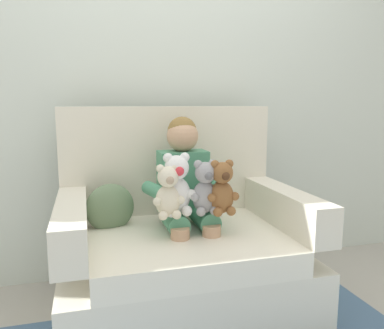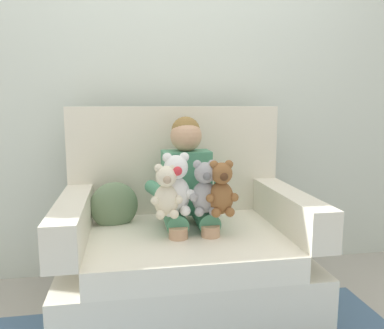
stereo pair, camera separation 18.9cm
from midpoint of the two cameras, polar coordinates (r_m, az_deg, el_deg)
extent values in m
plane|color=#ADA89E|center=(2.21, -3.87, -21.18)|extent=(8.00, 8.00, 0.00)
cube|color=silver|center=(2.56, -7.22, 13.16)|extent=(6.00, 0.10, 2.60)
cube|color=silver|center=(2.13, -3.92, -17.17)|extent=(1.24, 0.91, 0.35)
cube|color=white|center=(1.98, -3.57, -11.98)|extent=(0.96, 0.77, 0.12)
cube|color=silver|center=(2.31, -6.01, 0.72)|extent=(1.24, 0.14, 0.63)
cube|color=silver|center=(1.90, -20.26, -8.44)|extent=(0.14, 0.77, 0.19)
cube|color=silver|center=(2.10, 11.26, -6.33)|extent=(0.14, 0.77, 0.19)
cube|color=#4C9370|center=(2.10, -3.97, -2.62)|extent=(0.26, 0.16, 0.34)
sphere|color=tan|center=(2.06, -4.05, 4.22)|extent=(0.17, 0.17, 0.17)
sphere|color=olive|center=(2.07, -4.11, 4.95)|extent=(0.16, 0.16, 0.16)
cylinder|color=#4C9370|center=(2.00, -5.42, -8.23)|extent=(0.11, 0.26, 0.11)
cylinder|color=tan|center=(1.93, -4.65, -13.60)|extent=(0.09, 0.09, 0.30)
cylinder|color=#4C9370|center=(2.03, -0.94, -7.91)|extent=(0.11, 0.26, 0.11)
cylinder|color=tan|center=(1.97, 0.05, -13.16)|extent=(0.09, 0.09, 0.30)
cylinder|color=#4C9370|center=(1.96, -7.85, -4.11)|extent=(0.13, 0.27, 0.07)
cylinder|color=#4C9370|center=(2.03, 1.17, -3.59)|extent=(0.13, 0.27, 0.07)
ellipsoid|color=#9E9EA3|center=(1.90, -0.94, -4.85)|extent=(0.12, 0.11, 0.16)
sphere|color=#9E9EA3|center=(1.87, -0.87, -1.24)|extent=(0.11, 0.11, 0.11)
sphere|color=slate|center=(1.82, -0.49, -1.74)|extent=(0.04, 0.04, 0.04)
sphere|color=#9E9EA3|center=(1.86, -2.01, 0.01)|extent=(0.04, 0.04, 0.04)
sphere|color=#9E9EA3|center=(1.86, -2.46, -4.95)|extent=(0.04, 0.04, 0.04)
sphere|color=#9E9EA3|center=(1.87, -1.59, -7.05)|extent=(0.05, 0.05, 0.05)
sphere|color=#9E9EA3|center=(1.87, 0.18, 0.10)|extent=(0.04, 0.04, 0.04)
sphere|color=#9E9EA3|center=(1.89, 1.05, -4.72)|extent=(0.04, 0.04, 0.04)
sphere|color=#9E9EA3|center=(1.88, 0.45, -6.90)|extent=(0.05, 0.05, 0.05)
ellipsoid|color=silver|center=(1.85, -6.56, -5.42)|extent=(0.12, 0.10, 0.16)
sphere|color=silver|center=(1.81, -6.58, -1.87)|extent=(0.10, 0.10, 0.10)
sphere|color=tan|center=(1.77, -6.34, -2.38)|extent=(0.04, 0.04, 0.04)
sphere|color=silver|center=(1.81, -7.73, -0.63)|extent=(0.04, 0.04, 0.04)
sphere|color=silver|center=(1.81, -8.19, -5.51)|extent=(0.04, 0.04, 0.04)
sphere|color=silver|center=(1.82, -7.33, -7.59)|extent=(0.04, 0.04, 0.04)
sphere|color=silver|center=(1.82, -5.53, -0.53)|extent=(0.04, 0.04, 0.04)
sphere|color=silver|center=(1.83, -4.65, -5.31)|extent=(0.04, 0.04, 0.04)
sphere|color=silver|center=(1.83, -5.28, -7.46)|extent=(0.04, 0.04, 0.04)
ellipsoid|color=brown|center=(1.90, 1.52, -4.90)|extent=(0.12, 0.11, 0.16)
sphere|color=brown|center=(1.86, 1.63, -1.27)|extent=(0.11, 0.11, 0.11)
sphere|color=#4C2D19|center=(1.82, 2.07, -1.77)|extent=(0.04, 0.04, 0.04)
sphere|color=brown|center=(1.85, 0.49, 0.00)|extent=(0.04, 0.04, 0.04)
sphere|color=brown|center=(1.85, 0.04, -5.00)|extent=(0.04, 0.04, 0.04)
sphere|color=brown|center=(1.86, 0.92, -7.12)|extent=(0.05, 0.05, 0.05)
sphere|color=brown|center=(1.87, 2.67, 0.09)|extent=(0.04, 0.04, 0.04)
sphere|color=brown|center=(1.88, 3.53, -4.75)|extent=(0.04, 0.04, 0.04)
sphere|color=brown|center=(1.88, 2.95, -6.95)|extent=(0.05, 0.05, 0.05)
ellipsoid|color=white|center=(1.90, -5.21, -4.58)|extent=(0.14, 0.12, 0.18)
sphere|color=white|center=(1.86, -5.20, -0.48)|extent=(0.12, 0.12, 0.12)
sphere|color=#DB333D|center=(1.81, -4.89, -1.03)|extent=(0.05, 0.05, 0.05)
sphere|color=white|center=(1.85, -6.53, 0.95)|extent=(0.05, 0.05, 0.05)
sphere|color=white|center=(1.85, -7.05, -4.67)|extent=(0.05, 0.05, 0.05)
sphere|color=white|center=(1.86, -6.06, -7.07)|extent=(0.05, 0.05, 0.05)
sphere|color=white|center=(1.87, -4.00, 1.05)|extent=(0.05, 0.05, 0.05)
sphere|color=white|center=(1.88, -3.00, -4.44)|extent=(0.05, 0.05, 0.05)
sphere|color=white|center=(1.87, -3.70, -6.92)|extent=(0.05, 0.05, 0.05)
ellipsoid|color=slate|center=(2.12, -14.60, -6.27)|extent=(0.28, 0.17, 0.26)
camera|label=1|loc=(0.09, -92.86, -0.45)|focal=35.97mm
camera|label=2|loc=(0.09, 87.14, 0.45)|focal=35.97mm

